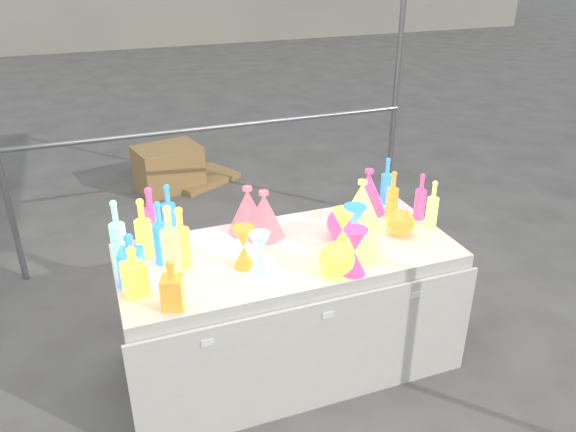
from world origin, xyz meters
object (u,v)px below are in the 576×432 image
object	(u,v)px
decanter_0	(134,270)
cardboard_box_closed	(168,168)
globe_0	(336,260)
display_table	(289,308)
hourglass_0	(244,247)
lampshade_0	(264,214)
bottle_0	(143,228)

from	to	relation	value
decanter_0	cardboard_box_closed	bearing A→B (deg)	63.70
globe_0	display_table	bearing A→B (deg)	115.58
display_table	cardboard_box_closed	size ratio (longest dim) A/B	3.07
hourglass_0	lampshade_0	bearing A→B (deg)	54.24
bottle_0	decanter_0	xyz separation A→B (m)	(-0.09, -0.33, -0.04)
display_table	cardboard_box_closed	distance (m)	2.82
cardboard_box_closed	bottle_0	xyz separation A→B (m)	(-0.51, -2.61, 0.70)
cardboard_box_closed	hourglass_0	size ratio (longest dim) A/B	2.68
lampshade_0	decanter_0	bearing A→B (deg)	-168.59
display_table	globe_0	distance (m)	0.56
display_table	globe_0	world-z (taller)	globe_0
cardboard_box_closed	lampshade_0	distance (m)	2.69
display_table	lampshade_0	bearing A→B (deg)	108.46
display_table	hourglass_0	distance (m)	0.56
hourglass_0	globe_0	xyz separation A→B (m)	(0.41, -0.22, -0.04)
globe_0	lampshade_0	bearing A→B (deg)	112.76
cardboard_box_closed	bottle_0	bearing A→B (deg)	-113.96
display_table	hourglass_0	bearing A→B (deg)	-164.30
bottle_0	globe_0	size ratio (longest dim) A/B	1.82
bottle_0	lampshade_0	world-z (taller)	bottle_0
decanter_0	hourglass_0	world-z (taller)	decanter_0
hourglass_0	display_table	bearing A→B (deg)	15.70
bottle_0	globe_0	world-z (taller)	bottle_0
display_table	decanter_0	size ratio (longest dim) A/B	7.31
lampshade_0	cardboard_box_closed	bearing A→B (deg)	80.51
display_table	decanter_0	bearing A→B (deg)	-170.93
display_table	globe_0	xyz separation A→B (m)	(0.14, -0.30, 0.45)
decanter_0	globe_0	world-z (taller)	decanter_0
display_table	lampshade_0	size ratio (longest dim) A/B	6.76
display_table	bottle_0	size ratio (longest dim) A/B	5.51
bottle_0	hourglass_0	bearing A→B (deg)	-31.19
lampshade_0	display_table	bearing A→B (deg)	-84.29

